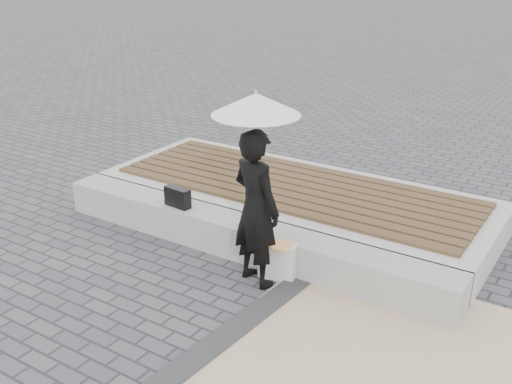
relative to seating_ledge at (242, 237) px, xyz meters
The scene contains 10 objects.
ground 1.61m from the seating_ledge, 90.00° to the right, with size 80.00×80.00×0.00m, color #46464A.
edging_band 2.24m from the seating_ledge, 70.35° to the right, with size 0.25×5.20×0.04m, color #2F2F32.
seating_ledge is the anchor object (origin of this frame).
timber_platform 1.20m from the seating_ledge, 90.00° to the left, with size 5.00×2.00×0.40m, color #AFAFAA.
timber_decking 1.22m from the seating_ledge, 90.00° to the left, with size 4.60×1.60×0.04m, color brown, non-canonical shape.
woman 0.90m from the seating_ledge, 42.64° to the right, with size 0.60×0.39×1.65m, color black.
parasol 1.80m from the seating_ledge, 42.64° to the right, with size 0.85×0.85×1.09m.
handbag 0.92m from the seating_ledge, behind, with size 0.33×0.12×0.24m, color black.
canvas_tote 0.69m from the seating_ledge, 22.43° to the right, with size 0.39×0.16×0.41m, color silver.
magazine 0.74m from the seating_ledge, 26.16° to the right, with size 0.31×0.23×0.01m, color #DA3242.
Camera 1 is at (3.48, -3.50, 3.25)m, focal length 42.70 mm.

